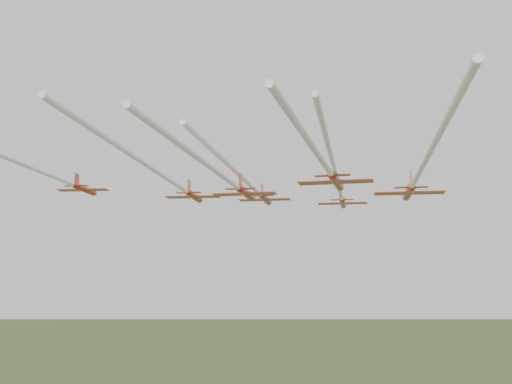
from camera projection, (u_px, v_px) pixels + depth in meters
The scene contains 7 objects.
jet_lead at pixel (251, 186), 105.64m from camera, with size 27.85×58.39×2.89m.
jet_row2_left at pixel (170, 180), 95.02m from camera, with size 30.74×59.07×2.83m.
jet_row2_right at pixel (338, 185), 88.18m from camera, with size 28.34×60.73×2.42m.
jet_row3_left at pixel (56, 178), 90.27m from camera, with size 22.44×42.45×2.39m.
jet_row3_mid at pixel (228, 180), 82.11m from camera, with size 22.40×48.54×2.77m.
jet_row3_right at pixel (418, 174), 77.24m from camera, with size 27.18×55.84×2.94m.
jet_row4_right at pixel (327, 168), 72.79m from camera, with size 18.59×44.40×2.85m.
Camera 1 is at (53.12, -80.74, 44.09)m, focal length 45.00 mm.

